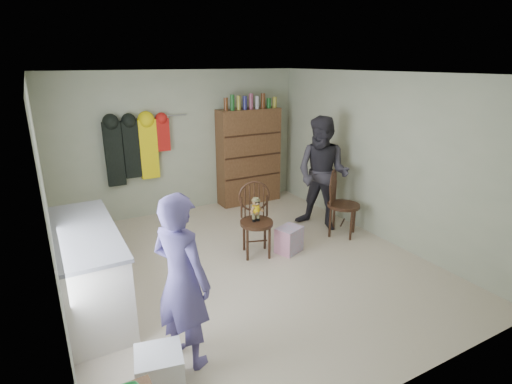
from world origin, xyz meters
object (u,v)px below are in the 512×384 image
counter (89,269)px  chair_far (340,201)px  dresser (249,156)px  chair_front (256,215)px

counter → chair_far: bearing=3.3°
chair_far → dresser: 2.17m
counter → chair_front: 2.26m
chair_far → dresser: size_ratio=0.51×
counter → chair_far: size_ratio=1.76×
counter → chair_far: (3.70, 0.21, 0.09)m
dresser → counter: bearing=-144.3°
chair_front → dresser: dresser is taller
counter → chair_front: size_ratio=1.78×
counter → dresser: (3.20, 2.30, 0.44)m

